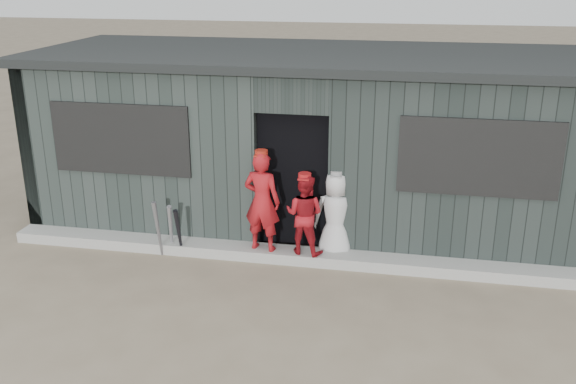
% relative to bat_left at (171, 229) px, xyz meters
% --- Properties ---
extents(ground, '(80.00, 80.00, 0.00)m').
position_rel_bat_left_xyz_m(ground, '(1.64, -1.71, -0.38)').
color(ground, '#6D5E4B').
rests_on(ground, ground).
extents(curb, '(8.00, 0.36, 0.15)m').
position_rel_bat_left_xyz_m(curb, '(1.64, 0.11, -0.30)').
color(curb, gray).
rests_on(curb, ground).
extents(bat_left, '(0.16, 0.29, 0.76)m').
position_rel_bat_left_xyz_m(bat_left, '(0.00, 0.00, 0.00)').
color(bat_left, '#9898A0').
rests_on(bat_left, ground).
extents(bat_mid, '(0.12, 0.18, 0.82)m').
position_rel_bat_left_xyz_m(bat_mid, '(-0.14, -0.11, 0.03)').
color(bat_mid, slate).
rests_on(bat_mid, ground).
extents(bat_right, '(0.08, 0.22, 0.72)m').
position_rel_bat_left_xyz_m(bat_right, '(0.14, -0.07, -0.02)').
color(bat_right, black).
rests_on(bat_right, ground).
extents(player_red_left, '(0.55, 0.41, 1.38)m').
position_rel_bat_left_xyz_m(player_red_left, '(1.28, 0.09, 0.46)').
color(player_red_left, maroon).
rests_on(player_red_left, curb).
extents(player_red_right, '(0.61, 0.52, 1.10)m').
position_rel_bat_left_xyz_m(player_red_right, '(1.86, 0.09, 0.32)').
color(player_red_right, maroon).
rests_on(player_red_right, curb).
extents(player_grey_back, '(0.61, 0.40, 1.24)m').
position_rel_bat_left_xyz_m(player_grey_back, '(2.25, 0.33, 0.24)').
color(player_grey_back, silver).
rests_on(player_grey_back, ground).
extents(dugout, '(8.30, 3.30, 2.62)m').
position_rel_bat_left_xyz_m(dugout, '(1.64, 1.79, 0.91)').
color(dugout, black).
rests_on(dugout, ground).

